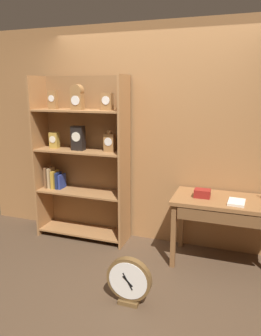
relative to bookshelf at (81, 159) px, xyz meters
name	(u,v)px	position (x,y,z in m)	size (l,w,h in m)	color
ground_plane	(117,297)	(0.89, -1.07, -1.02)	(10.00, 10.00, 0.00)	#4C3826
back_wood_panel	(155,138)	(0.89, 0.21, 0.28)	(4.80, 0.05, 2.60)	#9E6B3D
bookshelf	(81,159)	(0.00, 0.00, 0.00)	(1.16, 0.38, 2.02)	#9E6B3D
workbench	(232,209)	(1.82, -0.17, -0.37)	(1.22, 0.58, 0.75)	brown
toolbox_small	(202,193)	(1.51, -0.17, -0.23)	(0.17, 0.12, 0.09)	maroon
open_repair_manual	(236,202)	(1.86, -0.25, -0.26)	(0.16, 0.22, 0.03)	silver
round_clock_large	(129,281)	(1.02, -1.12, -0.79)	(0.41, 0.11, 0.45)	brown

